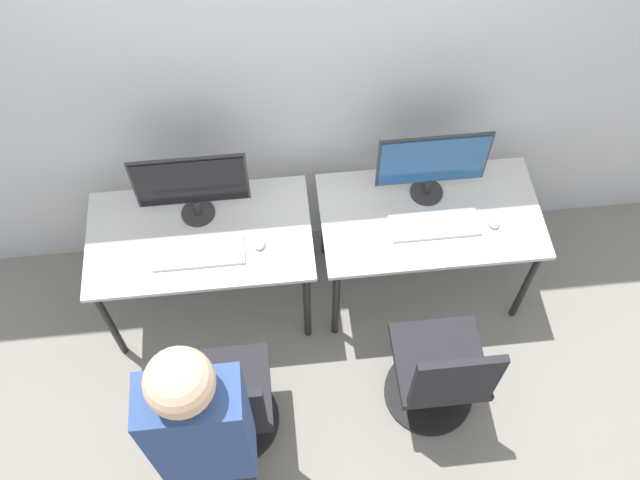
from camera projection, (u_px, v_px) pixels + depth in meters
ground_plane at (322, 339)px, 4.05m from camera, size 20.00×20.00×0.00m
wall_back at (306, 61)px, 3.28m from camera, size 12.00×0.05×2.80m
desk_left at (201, 243)px, 3.66m from camera, size 1.14×0.64×0.70m
monitor_left at (191, 185)px, 3.46m from camera, size 0.56×0.17×0.44m
keyboard_left at (199, 253)px, 3.52m from camera, size 0.45×0.16×0.02m
mouse_left at (259, 242)px, 3.55m from camera, size 0.06×0.09×0.03m
office_chair_left at (227, 406)px, 3.46m from camera, size 0.48×0.48×0.91m
person_left at (208, 446)px, 2.76m from camera, size 0.36×0.23×1.74m
desk_right at (429, 223)px, 3.73m from camera, size 1.14×0.64×0.70m
monitor_right at (432, 163)px, 3.53m from camera, size 0.56×0.17×0.44m
keyboard_right at (434, 225)px, 3.62m from camera, size 0.45×0.16×0.02m
mouse_right at (494, 221)px, 3.62m from camera, size 0.06×0.09×0.03m
office_chair_right at (439, 377)px, 3.54m from camera, size 0.48×0.48×0.91m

